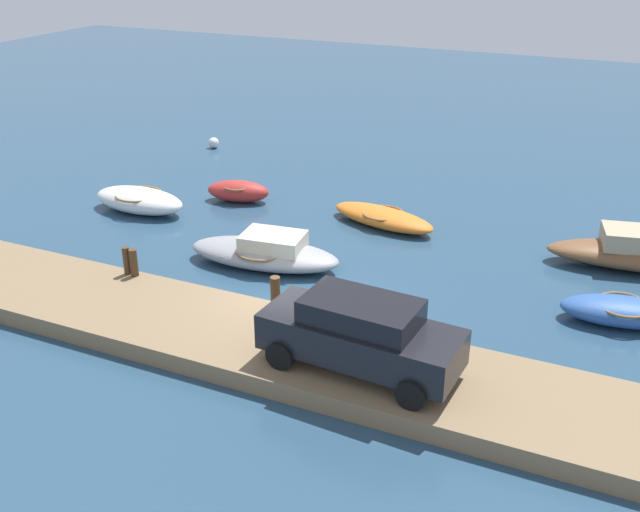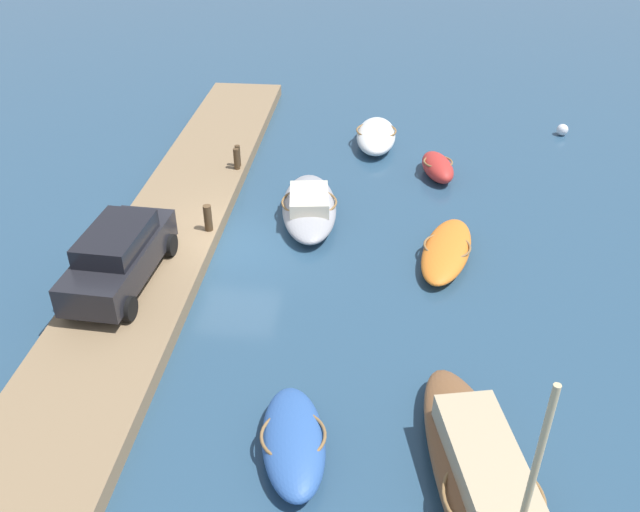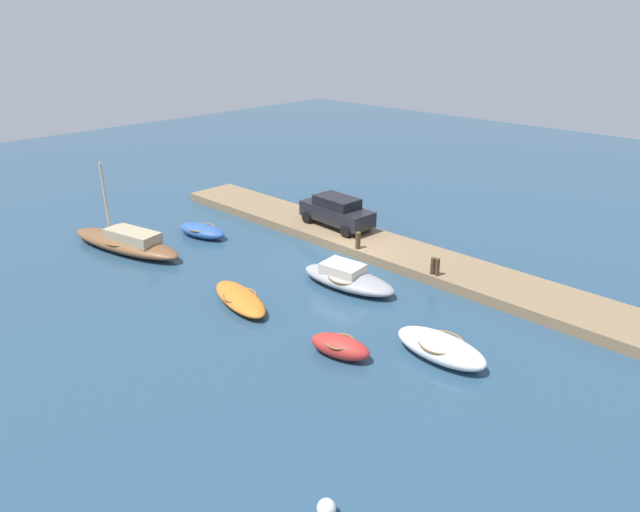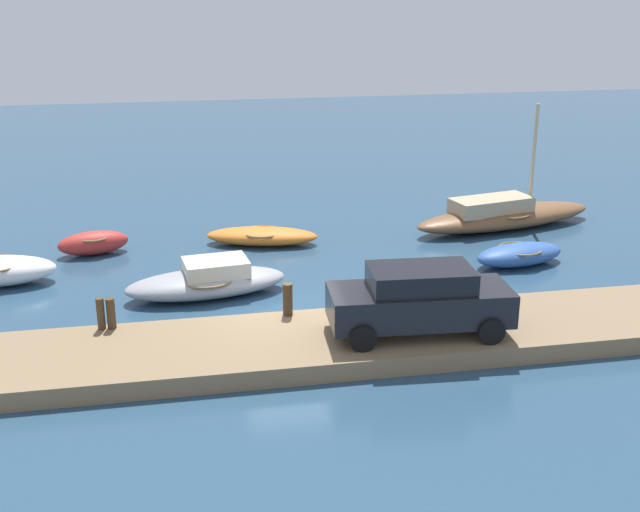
{
  "view_description": "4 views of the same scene",
  "coord_description": "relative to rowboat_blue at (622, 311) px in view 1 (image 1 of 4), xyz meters",
  "views": [
    {
      "loc": [
        7.51,
        -15.04,
        9.35
      ],
      "look_at": [
        -0.44,
        2.36,
        0.5
      ],
      "focal_mm": 41.3,
      "sensor_mm": 36.0,
      "label": 1
    },
    {
      "loc": [
        16.95,
        4.27,
        10.97
      ],
      "look_at": [
        1.49,
        2.78,
        0.83
      ],
      "focal_mm": 37.43,
      "sensor_mm": 36.0,
      "label": 2
    },
    {
      "loc": [
        -16.83,
        19.2,
        10.99
      ],
      "look_at": [
        -0.35,
        2.03,
        0.96
      ],
      "focal_mm": 31.97,
      "sensor_mm": 36.0,
      "label": 3
    },
    {
      "loc": [
        -2.89,
        -19.06,
        8.4
      ],
      "look_at": [
        1.38,
        3.19,
        0.58
      ],
      "focal_mm": 44.44,
      "sensor_mm": 36.0,
      "label": 4
    }
  ],
  "objects": [
    {
      "name": "mooring_post_west",
      "position": [
        -12.47,
        -3.64,
        0.51
      ],
      "size": [
        0.19,
        0.19,
        0.79
      ],
      "primitive_type": "cylinder",
      "color": "#47331E",
      "rests_on": "dock_platform"
    },
    {
      "name": "parked_car",
      "position": [
        -4.99,
        -5.29,
        0.98
      ],
      "size": [
        4.4,
        2.07,
        1.65
      ],
      "rotation": [
        0.0,
        0.0,
        -0.06
      ],
      "color": "black",
      "rests_on": "dock_platform"
    },
    {
      "name": "rowboat_orange",
      "position": [
        -7.7,
        3.59,
        -0.05
      ],
      "size": [
        3.97,
        2.18,
        0.57
      ],
      "rotation": [
        0.0,
        0.0,
        -0.24
      ],
      "color": "orange",
      "rests_on": "ground_plane"
    },
    {
      "name": "mooring_post_mid_west",
      "position": [
        -12.23,
        -3.64,
        0.5
      ],
      "size": [
        0.21,
        0.21,
        0.77
      ],
      "primitive_type": "cylinder",
      "color": "#47331E",
      "rests_on": "dock_platform"
    },
    {
      "name": "dock_platform",
      "position": [
        -7.7,
        -4.97,
        -0.11
      ],
      "size": [
        27.51,
        3.17,
        0.46
      ],
      "primitive_type": "cube",
      "color": "#846B4C",
      "rests_on": "ground_plane"
    },
    {
      "name": "marker_buoy",
      "position": [
        -17.65,
        8.97,
        -0.11
      ],
      "size": [
        0.47,
        0.47,
        0.47
      ],
      "primitive_type": "sphere",
      "color": "silver",
      "rests_on": "ground_plane"
    },
    {
      "name": "mooring_post_mid_east",
      "position": [
        -7.91,
        -3.64,
        0.54
      ],
      "size": [
        0.25,
        0.25,
        0.84
      ],
      "primitive_type": "cylinder",
      "color": "#47331E",
      "rests_on": "dock_platform"
    },
    {
      "name": "ground_plane",
      "position": [
        -7.7,
        -2.83,
        -0.35
      ],
      "size": [
        84.0,
        84.0,
        0.0
      ],
      "primitive_type": "plane",
      "color": "navy"
    },
    {
      "name": "rowboat_blue",
      "position": [
        0.0,
        0.0,
        0.0
      ],
      "size": [
        3.2,
        1.85,
        0.67
      ],
      "rotation": [
        0.0,
        0.0,
        0.2
      ],
      "color": "#2D569E",
      "rests_on": "ground_plane"
    },
    {
      "name": "dinghy_red",
      "position": [
        -13.23,
        3.59,
        0.05
      ],
      "size": [
        2.43,
        1.49,
        0.76
      ],
      "rotation": [
        0.0,
        0.0,
        0.23
      ],
      "color": "#B72D28",
      "rests_on": "ground_plane"
    },
    {
      "name": "motorboat_grey",
      "position": [
        -9.77,
        -0.75,
        0.09
      ],
      "size": [
        4.73,
        2.29,
        1.04
      ],
      "rotation": [
        0.0,
        0.0,
        0.12
      ],
      "color": "#939399",
      "rests_on": "ground_plane"
    },
    {
      "name": "rowboat_white",
      "position": [
        -15.84,
        1.28,
        0.08
      ],
      "size": [
        3.47,
        1.63,
        0.83
      ],
      "rotation": [
        0.0,
        0.0,
        -0.01
      ],
      "color": "white",
      "rests_on": "ground_plane"
    }
  ]
}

